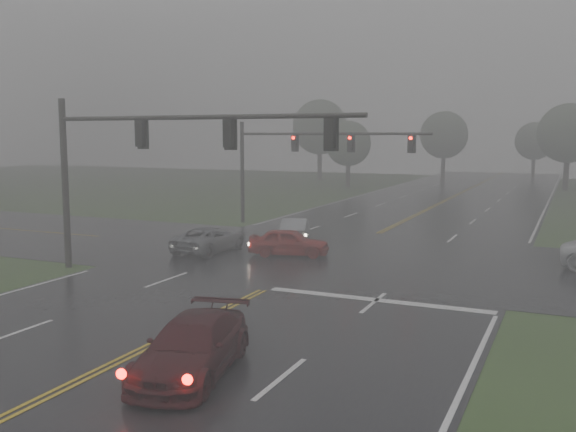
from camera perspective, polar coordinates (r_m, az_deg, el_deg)
The scene contains 14 objects.
main_road at distance 30.62m, azimuth 2.76°, elevation -4.21°, with size 18.00×160.00×0.02m, color black.
cross_street at distance 32.46m, azimuth 4.06°, elevation -3.57°, with size 120.00×14.00×0.02m, color black.
stop_bar at distance 24.04m, azimuth 7.89°, elevation -7.47°, with size 8.50×0.50×0.01m, color white.
sedan_maroon at distance 17.01m, azimuth -8.46°, elevation -13.77°, with size 2.00×4.92×1.43m, color #36090D.
sedan_red at distance 32.39m, azimuth 0.09°, elevation -3.57°, with size 1.62×4.04×1.38m, color #A0110E.
sedan_silver at distance 36.81m, azimuth 0.65°, elevation -2.26°, with size 1.41×4.05×1.34m, color #999CA0.
car_grey at distance 33.73m, azimuth -6.97°, elevation -3.19°, with size 2.17×4.70×1.31m, color #5B5E63.
signal_gantry_near at distance 27.91m, azimuth -12.64°, elevation 5.70°, with size 14.37×0.34×7.68m.
signal_gantry_far at distance 42.81m, azimuth 0.81°, elevation 5.68°, with size 13.24×0.35×6.96m.
tree_nw_a at distance 74.74m, azimuth 5.38°, elevation 6.42°, with size 5.23×5.23×7.69m.
tree_ne_a at distance 76.20m, azimuth 23.65°, elevation 6.75°, with size 6.45×6.45×9.48m.
tree_n_mid at distance 87.67m, azimuth 13.70°, elevation 7.01°, with size 6.25×6.25×9.19m.
tree_nw_b at distance 86.56m, azimuth 2.86°, elevation 7.90°, with size 7.35×7.35×10.79m.
tree_n_far at distance 97.46m, azimuth 21.07°, elevation 6.24°, with size 5.38×5.38×7.90m.
Camera 1 is at (10.99, -7.93, 6.07)m, focal length 40.00 mm.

